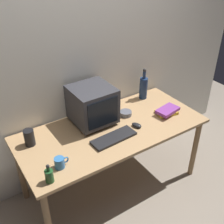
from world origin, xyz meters
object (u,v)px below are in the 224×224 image
Objects in this scene: book_stack at (167,111)px; metal_canister at (29,138)px; crt_monitor at (92,105)px; cd_spindle at (126,113)px; mug at (60,163)px; keyboard at (114,138)px; bottle_short at (49,175)px; bottle_tall at (143,87)px; computer_mouse at (137,125)px.

book_stack is 1.72× the size of metal_canister.
crt_monitor reaches higher than cd_spindle.
cd_spindle is (0.86, 0.33, -0.02)m from mug.
cd_spindle is at bearing 36.25° from keyboard.
bottle_short is at bearing -93.08° from metal_canister.
bottle_tall reaches higher than bottle_short.
book_stack reaches higher than cd_spindle.
keyboard is (0.02, -0.34, -0.18)m from crt_monitor.
keyboard is at bearing -175.77° from book_stack.
bottle_tall is at bearing 24.20° from bottle_short.
bottle_short is at bearing -156.86° from cd_spindle.
crt_monitor is 0.72m from bottle_tall.
computer_mouse is at bearing -44.61° from crt_monitor.
mug is (-0.83, -0.11, 0.03)m from computer_mouse.
bottle_tall reaches higher than computer_mouse.
book_stack is at bearing -29.46° from cd_spindle.
mug is 0.41m from metal_canister.
mug is at bearing -142.59° from crt_monitor.
cd_spindle is 0.80× the size of metal_canister.
crt_monitor is at bearing 166.78° from cd_spindle.
metal_canister is at bearing -179.57° from crt_monitor.
book_stack is at bearing 5.50° from mug.
metal_canister is (-0.63, -0.00, -0.12)m from crt_monitor.
crt_monitor reaches higher than keyboard.
keyboard is 1.19× the size of bottle_tall.
crt_monitor is 0.94× the size of keyboard.
computer_mouse is 0.98m from metal_canister.
mug is (-1.23, -0.12, 0.01)m from book_stack.
mug is (0.13, 0.10, -0.01)m from bottle_short.
metal_canister reaches higher than cd_spindle.
computer_mouse is (0.28, 0.04, 0.01)m from keyboard.
bottle_tall reaches higher than mug.
crt_monitor is at bearing 116.15° from computer_mouse.
keyboard is at bearing 7.06° from mug.
crt_monitor is at bearing 157.83° from book_stack.
bottle_tall is at bearing 4.88° from metal_canister.
bottle_short is (-0.96, -0.20, 0.04)m from computer_mouse.
keyboard is 2.57× the size of bottle_short.
mug is at bearing 167.95° from computer_mouse.
bottle_short is 1.09× the size of metal_canister.
cd_spindle is (-0.37, 0.21, -0.01)m from book_stack.
crt_monitor is 1.52× the size of book_stack.
computer_mouse is at bearing 4.43° from keyboard.
bottle_tall is 0.41m from book_stack.
cd_spindle is 0.97m from metal_canister.
keyboard is 0.29m from computer_mouse.
computer_mouse is 0.98m from bottle_short.
bottle_short is at bearing 172.68° from computer_mouse.
computer_mouse is at bearing -17.55° from metal_canister.
metal_canister is (-0.10, 0.40, 0.03)m from mug.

